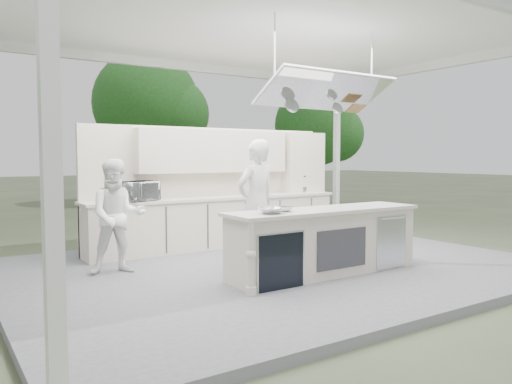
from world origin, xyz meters
TOP-DOWN VIEW (x-y plane):
  - ground at (0.00, 0.00)m, footprint 90.00×90.00m
  - stage_deck at (0.00, 0.00)m, footprint 8.00×6.00m
  - tent at (0.00, -0.01)m, footprint 8.20×6.20m
  - demo_island at (0.18, -0.91)m, footprint 3.10×0.79m
  - back_counter at (0.00, 1.90)m, footprint 5.08×0.72m
  - back_wall_unit at (0.44, 2.11)m, footprint 5.05×0.48m
  - tree_cluster at (-0.16, 9.77)m, footprint 19.55×9.40m
  - head_chef at (-0.35, 0.08)m, footprint 0.78×0.58m
  - sous_chef at (-2.29, 0.79)m, footprint 0.93×0.79m
  - toaster_oven at (-1.60, 1.77)m, footprint 0.71×0.60m
  - bowl_large at (-0.83, -1.01)m, footprint 0.35×0.35m
  - bowl_small at (-0.52, -0.88)m, footprint 0.30×0.30m

SIDE VIEW (x-z plane):
  - ground at x=0.00m, z-range 0.00..0.00m
  - stage_deck at x=0.00m, z-range 0.00..0.12m
  - demo_island at x=0.18m, z-range 0.12..1.07m
  - back_counter at x=0.00m, z-range 0.12..1.07m
  - sous_chef at x=-2.29m, z-range 0.12..1.79m
  - head_chef at x=-0.35m, z-range 0.12..2.08m
  - bowl_small at x=-0.52m, z-range 1.07..1.14m
  - bowl_large at x=-0.83m, z-range 1.07..1.15m
  - toaster_oven at x=-1.60m, z-range 1.07..1.40m
  - back_wall_unit at x=0.44m, z-range 0.45..2.70m
  - tree_cluster at x=-0.16m, z-range 0.36..6.21m
  - tent at x=0.00m, z-range 1.78..5.64m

